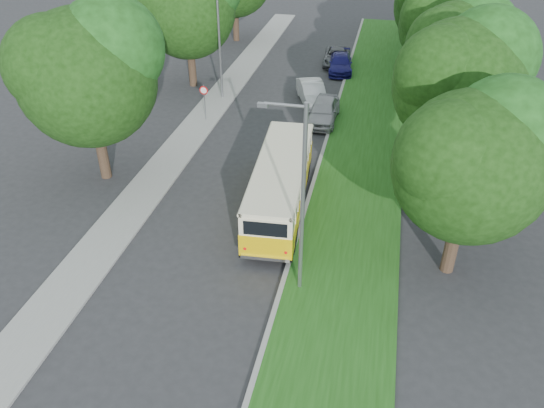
% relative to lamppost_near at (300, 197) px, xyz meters
% --- Properties ---
extents(ground, '(120.00, 120.00, 0.00)m').
position_rel_lamppost_near_xyz_m(ground, '(-4.21, 2.50, -4.37)').
color(ground, '#2C2C2F').
rests_on(ground, ground).
extents(curb, '(0.20, 70.00, 0.15)m').
position_rel_lamppost_near_xyz_m(curb, '(-0.61, 7.50, -4.29)').
color(curb, gray).
rests_on(curb, ground).
extents(grass_verge, '(4.50, 70.00, 0.13)m').
position_rel_lamppost_near_xyz_m(grass_verge, '(1.74, 7.50, -4.30)').
color(grass_verge, '#1F4E14').
rests_on(grass_verge, ground).
extents(sidewalk, '(2.20, 70.00, 0.12)m').
position_rel_lamppost_near_xyz_m(sidewalk, '(-9.01, 7.50, -4.31)').
color(sidewalk, gray).
rests_on(sidewalk, ground).
extents(treeline, '(24.27, 41.91, 9.46)m').
position_rel_lamppost_near_xyz_m(treeline, '(-1.06, 20.49, 1.56)').
color(treeline, '#332319').
rests_on(treeline, ground).
extents(lamppost_near, '(1.71, 0.16, 8.00)m').
position_rel_lamppost_near_xyz_m(lamppost_near, '(0.00, 0.00, 0.00)').
color(lamppost_near, gray).
rests_on(lamppost_near, ground).
extents(lamppost_far, '(1.71, 0.16, 7.50)m').
position_rel_lamppost_near_xyz_m(lamppost_far, '(-8.91, 18.50, -0.25)').
color(lamppost_far, gray).
rests_on(lamppost_far, ground).
extents(warning_sign, '(0.56, 0.10, 2.50)m').
position_rel_lamppost_near_xyz_m(warning_sign, '(-8.71, 14.48, -2.66)').
color(warning_sign, gray).
rests_on(warning_sign, ground).
extents(vintage_bus, '(2.96, 9.26, 2.71)m').
position_rel_lamppost_near_xyz_m(vintage_bus, '(-1.83, 5.40, -3.01)').
color(vintage_bus, yellow).
rests_on(vintage_bus, ground).
extents(car_silver, '(1.86, 4.49, 1.52)m').
position_rel_lamppost_near_xyz_m(car_silver, '(-1.21, 16.16, -3.61)').
color(car_silver, '#ADADB2').
rests_on(car_silver, ground).
extents(car_white, '(3.00, 4.69, 1.46)m').
position_rel_lamppost_near_xyz_m(car_white, '(-2.42, 19.15, -3.64)').
color(car_white, silver).
rests_on(car_white, ground).
extents(car_blue, '(2.33, 4.69, 1.31)m').
position_rel_lamppost_near_xyz_m(car_blue, '(-1.21, 26.02, -3.71)').
color(car_blue, navy).
rests_on(car_blue, ground).
extents(car_grey, '(2.36, 4.66, 1.26)m').
position_rel_lamppost_near_xyz_m(car_grey, '(-1.68, 27.73, -3.74)').
color(car_grey, '#57595E').
rests_on(car_grey, ground).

